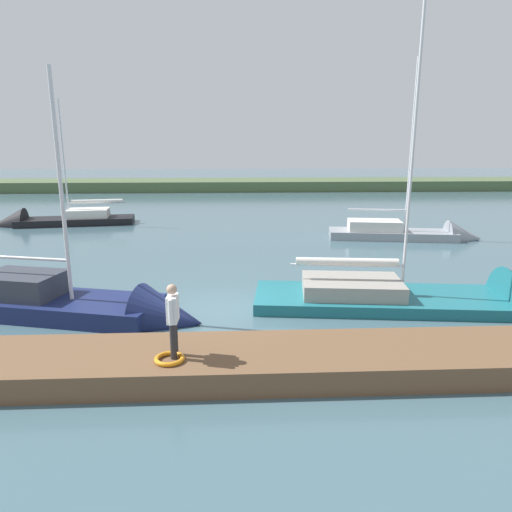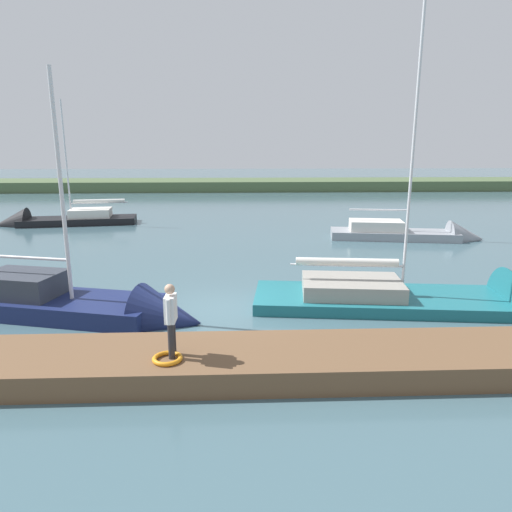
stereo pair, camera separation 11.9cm
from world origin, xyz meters
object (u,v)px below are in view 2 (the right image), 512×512
(sailboat_far_left, at_px, (90,311))
(sailboat_far_right, at_px, (452,305))
(sailboat_near_dock, at_px, (54,223))
(person_on_dock, at_px, (171,315))
(life_ring_buoy, at_px, (167,358))
(sailboat_mid_channel, at_px, (417,236))

(sailboat_far_left, distance_m, sailboat_far_right, 11.58)
(sailboat_near_dock, distance_m, sailboat_far_right, 25.85)
(sailboat_far_left, xyz_separation_m, person_on_dock, (-3.10, 4.05, 1.35))
(life_ring_buoy, relative_size, sailboat_far_left, 0.08)
(sailboat_near_dock, bearing_deg, life_ring_buoy, 108.18)
(life_ring_buoy, relative_size, sailboat_near_dock, 0.07)
(sailboat_far_right, bearing_deg, life_ring_buoy, -144.94)
(sailboat_near_dock, distance_m, sailboat_far_left, 19.14)
(sailboat_far_right, bearing_deg, sailboat_mid_channel, 80.62)
(sailboat_near_dock, relative_size, person_on_dock, 5.60)
(sailboat_near_dock, relative_size, sailboat_far_right, 0.73)
(sailboat_mid_channel, distance_m, sailboat_far_right, 11.60)
(sailboat_mid_channel, bearing_deg, sailboat_far_right, -97.02)
(sailboat_far_left, relative_size, sailboat_far_right, 0.66)
(sailboat_mid_channel, xyz_separation_m, sailboat_near_dock, (22.59, -5.93, -0.08))
(sailboat_mid_channel, bearing_deg, person_on_dock, -117.87)
(sailboat_mid_channel, height_order, sailboat_far_left, sailboat_mid_channel)
(life_ring_buoy, distance_m, sailboat_near_dock, 24.28)
(sailboat_mid_channel, relative_size, sailboat_near_dock, 1.14)
(sailboat_mid_channel, relative_size, sailboat_far_right, 0.83)
(person_on_dock, bearing_deg, sailboat_far_left, -50.88)
(sailboat_near_dock, height_order, person_on_dock, sailboat_near_dock)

